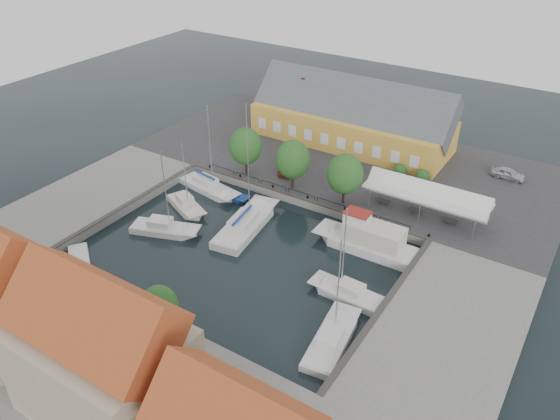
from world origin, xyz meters
name	(u,v)px	position (x,y,z in m)	size (l,w,h in m)	color
ground	(250,246)	(0.00, 0.00, 0.00)	(140.00, 140.00, 0.00)	black
north_quay	(347,161)	(0.00, 23.00, 0.50)	(56.00, 26.00, 1.00)	#2D2D30
west_quay	(95,195)	(-22.00, -2.00, 0.50)	(12.00, 24.00, 1.00)	slate
east_quay	(445,333)	(22.00, -2.00, 0.50)	(12.00, 24.00, 1.00)	slate
south_bank	(98,371)	(0.00, -21.00, 0.50)	(56.00, 14.00, 1.00)	slate
quay_edge_fittings	(274,218)	(0.02, 4.75, 1.06)	(56.00, 24.72, 0.40)	#383533
warehouse	(349,118)	(-2.60, 28.36, 4.43)	(28.56, 14.00, 9.55)	gold
tent_canopy	(427,195)	(14.00, 14.50, 3.68)	(14.00, 4.00, 2.83)	silver
quay_trees	(293,159)	(-2.00, 12.00, 4.88)	(18.20, 4.20, 6.30)	black
car_silver	(508,174)	(19.93, 28.81, 1.71)	(1.67, 4.16, 1.42)	#B9BBC1
car_red	(290,167)	(-4.51, 15.40, 1.75)	(1.59, 4.57, 1.51)	#571714
center_sailboat	(245,226)	(-2.45, 2.58, 0.36)	(4.91, 11.54, 15.05)	silver
trawler	(368,242)	(10.91, 6.33, 1.02)	(11.35, 3.48, 5.00)	silver
east_boat_b	(348,295)	(12.55, -1.73, 0.26)	(7.48, 2.71, 10.19)	silver
east_boat_c	(331,342)	(14.11, -7.94, 0.26)	(3.81, 8.78, 10.89)	silver
west_boat_a	(208,188)	(-11.60, 7.27, 0.27)	(9.44, 4.10, 12.08)	silver
west_boat_b	(186,206)	(-11.00, 2.32, 0.26)	(6.99, 4.86, 9.42)	beige
west_boat_c	(164,230)	(-9.77, -2.88, 0.26)	(8.11, 4.96, 10.65)	silver
launch_sw	(80,260)	(-13.50, -11.56, 0.09)	(5.18, 4.47, 0.98)	silver
launch_nw	(233,197)	(-7.84, 7.33, 0.09)	(4.50, 1.83, 0.88)	navy
townhouses	(78,350)	(1.93, -23.24, 5.82)	(36.30, 8.50, 12.00)	#B6A48C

